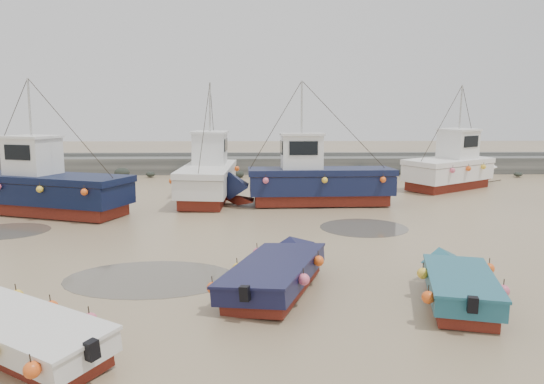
% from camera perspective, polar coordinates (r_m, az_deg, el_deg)
% --- Properties ---
extents(ground, '(120.00, 120.00, 0.00)m').
position_cam_1_polar(ground, '(18.49, -3.06, -6.42)').
color(ground, tan).
rests_on(ground, ground).
extents(seawall, '(60.00, 4.92, 1.50)m').
position_cam_1_polar(seawall, '(40.03, -1.98, 2.93)').
color(seawall, slate).
rests_on(seawall, ground).
extents(puddle_a, '(5.03, 5.03, 0.01)m').
position_cam_1_polar(puddle_a, '(16.07, -12.95, -9.05)').
color(puddle_a, '#524C41').
rests_on(puddle_a, ground).
extents(puddle_b, '(3.65, 3.65, 0.01)m').
position_cam_1_polar(puddle_b, '(22.36, 9.85, -3.79)').
color(puddle_b, '#524C41').
rests_on(puddle_b, ground).
extents(puddle_c, '(3.43, 3.43, 0.01)m').
position_cam_1_polar(puddle_c, '(23.96, -26.68, -3.77)').
color(puddle_c, '#524C41').
rests_on(puddle_c, ground).
extents(puddle_d, '(6.18, 6.18, 0.01)m').
position_cam_1_polar(puddle_d, '(29.26, 4.20, -0.63)').
color(puddle_d, '#524C41').
rests_on(puddle_d, ground).
extents(dinghy_0, '(5.66, 4.16, 1.43)m').
position_cam_1_polar(dinghy_0, '(12.22, -25.85, -12.98)').
color(dinghy_0, maroon).
rests_on(dinghy_0, ground).
extents(dinghy_1, '(3.47, 6.55, 1.43)m').
position_cam_1_polar(dinghy_1, '(14.75, 0.79, -8.29)').
color(dinghy_1, maroon).
rests_on(dinghy_1, ground).
extents(dinghy_2, '(2.65, 5.69, 1.43)m').
position_cam_1_polar(dinghy_2, '(14.57, 19.42, -8.99)').
color(dinghy_2, maroon).
rests_on(dinghy_2, ground).
extents(cabin_boat_0, '(10.38, 5.35, 6.22)m').
position_cam_1_polar(cabin_boat_0, '(26.92, -23.62, 0.62)').
color(cabin_boat_0, maroon).
rests_on(cabin_boat_0, ground).
extents(cabin_boat_1, '(3.16, 10.40, 6.22)m').
position_cam_1_polar(cabin_boat_1, '(29.05, -6.83, 1.91)').
color(cabin_boat_1, maroon).
rests_on(cabin_boat_1, ground).
extents(cabin_boat_2, '(10.51, 3.29, 6.22)m').
position_cam_1_polar(cabin_boat_2, '(27.07, 3.94, 1.41)').
color(cabin_boat_2, maroon).
rests_on(cabin_boat_2, ground).
extents(cabin_boat_3, '(8.08, 6.29, 6.22)m').
position_cam_1_polar(cabin_boat_3, '(34.37, 19.01, 2.67)').
color(cabin_boat_3, maroon).
rests_on(cabin_boat_3, ground).
extents(person, '(0.60, 0.41, 1.58)m').
position_cam_1_polar(person, '(24.99, -18.28, -2.76)').
color(person, '#171737').
rests_on(person, ground).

